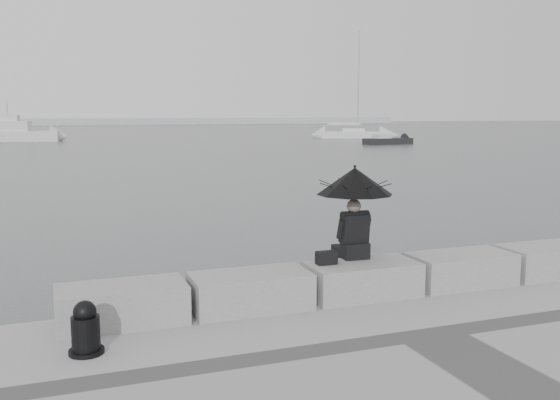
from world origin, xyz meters
name	(u,v)px	position (x,y,z in m)	size (l,w,h in m)	color
ground	(348,320)	(0.00, 0.00, 0.00)	(360.00, 360.00, 0.00)	#444749
stone_block_far_left	(122,305)	(-3.40, -0.45, 0.75)	(1.60, 0.80, 0.50)	gray
stone_block_left	(250,291)	(-1.70, -0.45, 0.75)	(1.60, 0.80, 0.50)	gray
stone_block_centre	(362,280)	(0.00, -0.45, 0.75)	(1.60, 0.80, 0.50)	gray
stone_block_right	(461,269)	(1.70, -0.45, 0.75)	(1.60, 0.80, 0.50)	gray
stone_block_far_right	(547,260)	(3.40, -0.45, 0.75)	(1.60, 0.80, 0.50)	gray
seated_person	(355,192)	(0.01, -0.14, 1.99)	(1.13, 1.13, 1.39)	black
bag	(326,258)	(-0.53, -0.35, 1.09)	(0.29, 0.17, 0.19)	black
mooring_bollard	(86,332)	(-3.89, -1.34, 0.76)	(0.39, 0.39, 0.61)	black
distant_landmass	(29,122)	(-8.14, 154.51, 0.90)	(180.00, 8.00, 2.80)	#ACAFB2
sailboat_right	(354,134)	(30.89, 60.17, 0.52)	(7.95, 5.57, 12.90)	silver
motor_cruiser	(17,133)	(-7.21, 65.52, 0.89)	(9.11, 4.28, 4.50)	silver
small_motorboat	(388,141)	(27.45, 46.02, 0.32)	(5.12, 2.03, 1.10)	black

